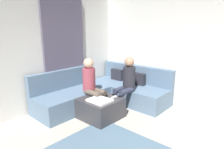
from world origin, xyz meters
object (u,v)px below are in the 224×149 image
at_px(ottoman, 101,108).
at_px(person_on_couch_back, 126,82).
at_px(game_remote, 114,97).
at_px(coffee_mug, 99,92).
at_px(person_on_couch_side, 92,83).
at_px(sectional_couch, 105,92).

relative_size(ottoman, person_on_couch_back, 0.63).
bearing_deg(ottoman, game_remote, 50.71).
distance_m(coffee_mug, person_on_couch_side, 0.24).
relative_size(game_remote, person_on_couch_side, 0.12).
relative_size(sectional_couch, game_remote, 17.00).
distance_m(ottoman, game_remote, 0.36).
bearing_deg(ottoman, coffee_mug, 140.71).
xyz_separation_m(ottoman, coffee_mug, (-0.22, 0.18, 0.26)).
bearing_deg(game_remote, person_on_couch_back, 95.16).
distance_m(ottoman, person_on_couch_back, 0.83).
bearing_deg(person_on_couch_back, person_on_couch_side, 52.72).
bearing_deg(game_remote, coffee_mug, -174.29).
xyz_separation_m(sectional_couch, person_on_couch_back, (0.61, 0.06, 0.38)).
relative_size(ottoman, coffee_mug, 8.00).
xyz_separation_m(sectional_couch, person_on_couch_side, (0.15, -0.56, 0.38)).
bearing_deg(person_on_couch_side, person_on_couch_back, 142.72).
height_order(sectional_couch, game_remote, sectional_couch).
bearing_deg(game_remote, person_on_couch_side, -164.61).
bearing_deg(person_on_couch_back, sectional_couch, 5.13).
height_order(coffee_mug, person_on_couch_side, person_on_couch_side).
bearing_deg(person_on_couch_side, coffee_mug, 132.80).
xyz_separation_m(game_remote, person_on_couch_side, (-0.51, -0.14, 0.23)).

